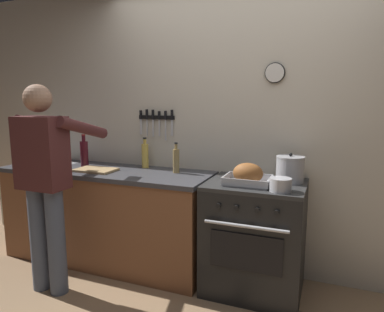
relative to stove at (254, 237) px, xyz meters
name	(u,v)px	position (x,y,z in m)	size (l,w,h in m)	color
wall_back	(241,127)	(-0.22, 0.36, 0.85)	(6.00, 0.13, 2.60)	beige
counter_block	(106,214)	(-1.43, 0.00, 0.01)	(2.03, 0.65, 0.90)	brown
stove	(254,237)	(0.00, 0.00, 0.00)	(0.76, 0.67, 0.90)	black
person_cook	(45,176)	(-1.54, -0.61, 0.50)	(0.51, 0.63, 1.66)	#4C566B
roasting_pan	(248,175)	(-0.05, -0.09, 0.52)	(0.35, 0.26, 0.17)	#B7B7BC
stock_pot	(290,169)	(0.24, 0.12, 0.55)	(0.22, 0.22, 0.23)	#B7B7BC
saucepan	(281,185)	(0.21, -0.20, 0.50)	(0.16, 0.16, 0.10)	#B7B7BC
cutting_board	(96,170)	(-1.46, -0.09, 0.46)	(0.36, 0.24, 0.02)	tan
bottle_vinegar	(176,160)	(-0.74, 0.11, 0.56)	(0.06, 0.06, 0.27)	#997F4C
bottle_cooking_oil	(145,155)	(-1.11, 0.21, 0.57)	(0.07, 0.07, 0.29)	gold
bottle_wine_red	(84,153)	(-1.69, 0.05, 0.58)	(0.08, 0.08, 0.31)	#47141E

